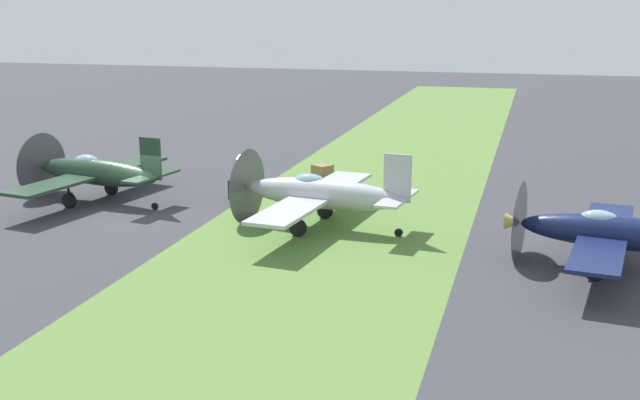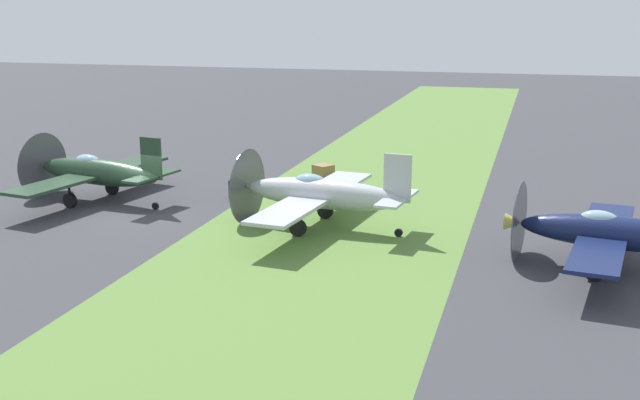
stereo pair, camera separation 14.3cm
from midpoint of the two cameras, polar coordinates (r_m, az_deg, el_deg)
The scene contains 7 objects.
ground_plane at distance 36.26m, azimuth -12.86°, elevation -1.01°, with size 160.00×160.00×0.00m, color #38383D.
grass_verge at distance 33.01m, azimuth 1.13°, elevation -2.12°, with size 120.00×11.00×0.01m, color #567A38.
airplane_lead at distance 38.75m, azimuth -15.69°, elevation 1.97°, with size 9.78×7.80×3.46m.
airplane_wingman at distance 32.88m, azimuth 0.12°, elevation 0.47°, with size 9.93×7.88×3.52m.
airplane_trail at distance 29.45m, azimuth 20.27°, elevation -2.21°, with size 9.29×7.38×3.29m.
fuel_drum at distance 38.36m, azimuth -6.04°, elevation 0.77°, with size 0.60×0.60×0.90m, color black.
supply_crate at distance 43.11m, azimuth 0.33°, elevation 2.13°, with size 0.90×0.90×0.64m, color olive.
Camera 2 is at (-30.71, -17.04, 9.10)m, focal length 44.59 mm.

